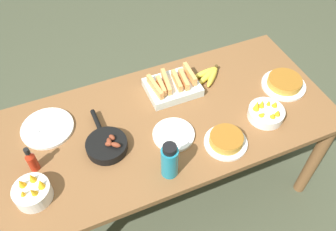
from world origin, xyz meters
name	(u,v)px	position (x,y,z in m)	size (l,w,h in m)	color
ground_plane	(168,187)	(0.00, 0.00, 0.00)	(14.00, 14.00, 0.00)	#474C38
dining_table	(168,130)	(0.00, 0.00, 0.63)	(1.75, 0.82, 0.73)	brown
banana_bunch	(209,75)	(0.34, 0.20, 0.74)	(0.19, 0.15, 0.04)	gold
melon_tray	(172,86)	(0.10, 0.18, 0.76)	(0.29, 0.22, 0.10)	silver
skillet	(107,145)	(-0.35, -0.05, 0.76)	(0.20, 0.34, 0.08)	black
frittata_plate_center	(226,140)	(0.20, -0.26, 0.75)	(0.21, 0.21, 0.06)	white
frittata_plate_side	(284,83)	(0.70, -0.03, 0.75)	(0.25, 0.25, 0.06)	white
empty_plate_near_front	(47,128)	(-0.59, 0.18, 0.73)	(0.27, 0.27, 0.02)	white
empty_plate_far_left	(174,135)	(-0.02, -0.11, 0.73)	(0.21, 0.21, 0.02)	white
fruit_bowl_mango	(32,192)	(-0.72, -0.18, 0.77)	(0.16, 0.16, 0.12)	white
fruit_bowl_citrus	(266,113)	(0.48, -0.19, 0.76)	(0.19, 0.19, 0.10)	white
water_bottle	(170,161)	(-0.12, -0.30, 0.82)	(0.08, 0.08, 0.20)	teal
hot_sauce_bottle	(32,160)	(-0.69, -0.03, 0.79)	(0.04, 0.04, 0.15)	#B72814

